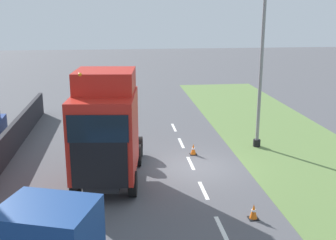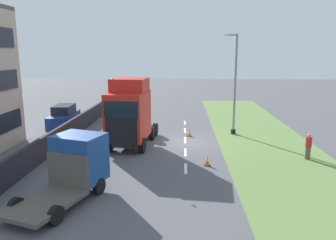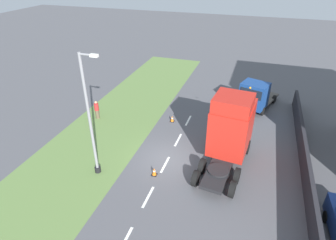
{
  "view_description": "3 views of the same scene",
  "coord_description": "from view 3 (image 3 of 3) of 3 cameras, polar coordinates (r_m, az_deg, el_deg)",
  "views": [
    {
      "loc": [
        3.35,
        18.44,
        7.38
      ],
      "look_at": [
        1.21,
        0.07,
        2.44
      ],
      "focal_mm": 45.0,
      "sensor_mm": 36.0,
      "label": 1
    },
    {
      "loc": [
        0.19,
        24.02,
        6.72
      ],
      "look_at": [
        1.23,
        1.67,
        2.08
      ],
      "focal_mm": 35.0,
      "sensor_mm": 36.0,
      "label": 2
    },
    {
      "loc": [
        4.94,
        -15.16,
        12.46
      ],
      "look_at": [
        -0.39,
        1.13,
        2.51
      ],
      "focal_mm": 30.0,
      "sensor_mm": 36.0,
      "label": 3
    }
  ],
  "objects": [
    {
      "name": "ground_plane",
      "position": [
        20.23,
        0.05,
        -7.86
      ],
      "size": [
        120.0,
        120.0,
        0.0
      ],
      "primitive_type": "plane",
      "color": "#515156",
      "rests_on": "ground"
    },
    {
      "name": "grass_verge",
      "position": [
        22.46,
        -14.72,
        -4.66
      ],
      "size": [
        7.0,
        44.0,
        0.01
      ],
      "color": "#607F42",
      "rests_on": "ground"
    },
    {
      "name": "lane_markings",
      "position": [
        19.71,
        -0.59,
        -9.04
      ],
      "size": [
        0.16,
        14.6,
        0.0
      ],
      "color": "white",
      "rests_on": "ground"
    },
    {
      "name": "boundary_wall",
      "position": [
        19.58,
        26.42,
        -10.36
      ],
      "size": [
        0.25,
        24.0,
        1.5
      ],
      "color": "#232328",
      "rests_on": "ground"
    },
    {
      "name": "lorry_cab",
      "position": [
        19.46,
        12.66,
        -1.57
      ],
      "size": [
        3.21,
        6.7,
        5.07
      ],
      "rotation": [
        0.0,
        0.0,
        -0.1
      ],
      "color": "black",
      "rests_on": "ground"
    },
    {
      "name": "flatbed_truck",
      "position": [
        26.97,
        17.3,
        4.75
      ],
      "size": [
        3.75,
        5.58,
        2.87
      ],
      "rotation": [
        0.0,
        0.0,
        2.82
      ],
      "color": "navy",
      "rests_on": "ground"
    },
    {
      "name": "lamp_post",
      "position": [
        17.56,
        -15.32,
        -0.91
      ],
      "size": [
        1.32,
        0.4,
        8.16
      ],
      "color": "black",
      "rests_on": "ground"
    },
    {
      "name": "pedestrian",
      "position": [
        25.49,
        -14.26,
        1.99
      ],
      "size": [
        0.39,
        0.39,
        1.68
      ],
      "color": "brown",
      "rests_on": "ground"
    },
    {
      "name": "traffic_cone_lead",
      "position": [
        24.46,
        0.85,
        0.29
      ],
      "size": [
        0.36,
        0.36,
        0.58
      ],
      "color": "black",
      "rests_on": "ground"
    },
    {
      "name": "traffic_cone_trailing",
      "position": [
        18.74,
        -2.83,
        -10.42
      ],
      "size": [
        0.36,
        0.36,
        0.58
      ],
      "color": "black",
      "rests_on": "ground"
    }
  ]
}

